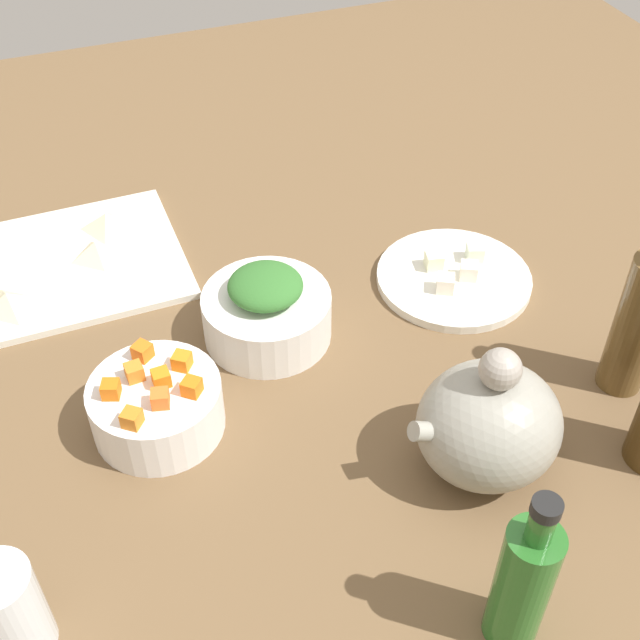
% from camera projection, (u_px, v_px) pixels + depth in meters
% --- Properties ---
extents(tabletop, '(1.90, 1.90, 0.03)m').
position_uv_depth(tabletop, '(320.00, 359.00, 1.01)').
color(tabletop, brown).
rests_on(tabletop, ground).
extents(cutting_board, '(0.35, 0.26, 0.01)m').
position_uv_depth(cutting_board, '(49.00, 269.00, 1.11)').
color(cutting_board, silver).
rests_on(cutting_board, tabletop).
extents(plate_tofu, '(0.20, 0.20, 0.01)m').
position_uv_depth(plate_tofu, '(454.00, 278.00, 1.09)').
color(plate_tofu, white).
rests_on(plate_tofu, tabletop).
extents(bowl_greens, '(0.16, 0.16, 0.06)m').
position_uv_depth(bowl_greens, '(267.00, 316.00, 1.00)').
color(bowl_greens, white).
rests_on(bowl_greens, tabletop).
extents(bowl_carrots, '(0.14, 0.14, 0.06)m').
position_uv_depth(bowl_carrots, '(157.00, 407.00, 0.89)').
color(bowl_carrots, white).
rests_on(bowl_carrots, tabletop).
extents(teapot, '(0.16, 0.14, 0.16)m').
position_uv_depth(teapot, '(489.00, 424.00, 0.83)').
color(teapot, '#99978B').
rests_on(teapot, tabletop).
extents(bottle_1, '(0.05, 0.05, 0.21)m').
position_uv_depth(bottle_1, '(638.00, 323.00, 0.90)').
color(bottle_1, brown).
rests_on(bottle_1, tabletop).
extents(bottle_2, '(0.05, 0.05, 0.19)m').
position_uv_depth(bottle_2, '(523.00, 583.00, 0.69)').
color(bottle_2, '#286724').
rests_on(bottle_2, tabletop).
extents(drinking_glass_0, '(0.06, 0.06, 0.10)m').
position_uv_depth(drinking_glass_0, '(9.00, 611.00, 0.70)').
color(drinking_glass_0, white).
rests_on(drinking_glass_0, tabletop).
extents(carrot_cube_0, '(0.02, 0.02, 0.02)m').
position_uv_depth(carrot_cube_0, '(134.00, 372.00, 0.88)').
color(carrot_cube_0, orange).
rests_on(carrot_cube_0, bowl_carrots).
extents(carrot_cube_1, '(0.03, 0.03, 0.02)m').
position_uv_depth(carrot_cube_1, '(192.00, 387.00, 0.86)').
color(carrot_cube_1, orange).
rests_on(carrot_cube_1, bowl_carrots).
extents(carrot_cube_2, '(0.02, 0.02, 0.02)m').
position_uv_depth(carrot_cube_2, '(111.00, 389.00, 0.86)').
color(carrot_cube_2, orange).
rests_on(carrot_cube_2, bowl_carrots).
extents(carrot_cube_3, '(0.03, 0.03, 0.02)m').
position_uv_depth(carrot_cube_3, '(182.00, 361.00, 0.89)').
color(carrot_cube_3, orange).
rests_on(carrot_cube_3, bowl_carrots).
extents(carrot_cube_4, '(0.03, 0.03, 0.02)m').
position_uv_depth(carrot_cube_4, '(132.00, 418.00, 0.83)').
color(carrot_cube_4, orange).
rests_on(carrot_cube_4, bowl_carrots).
extents(carrot_cube_5, '(0.02, 0.02, 0.02)m').
position_uv_depth(carrot_cube_5, '(160.00, 399.00, 0.85)').
color(carrot_cube_5, orange).
rests_on(carrot_cube_5, bowl_carrots).
extents(carrot_cube_6, '(0.03, 0.03, 0.02)m').
position_uv_depth(carrot_cube_6, '(142.00, 351.00, 0.90)').
color(carrot_cube_6, orange).
rests_on(carrot_cube_6, bowl_carrots).
extents(carrot_cube_7, '(0.02, 0.02, 0.02)m').
position_uv_depth(carrot_cube_7, '(161.00, 378.00, 0.87)').
color(carrot_cube_7, orange).
rests_on(carrot_cube_7, bowl_carrots).
extents(chopped_greens_mound, '(0.10, 0.10, 0.03)m').
position_uv_depth(chopped_greens_mound, '(265.00, 286.00, 0.97)').
color(chopped_greens_mound, '#346F2D').
rests_on(chopped_greens_mound, bowl_greens).
extents(tofu_cube_0, '(0.03, 0.03, 0.02)m').
position_uv_depth(tofu_cube_0, '(434.00, 261.00, 1.09)').
color(tofu_cube_0, '#F6F7C9').
rests_on(tofu_cube_0, plate_tofu).
extents(tofu_cube_1, '(0.03, 0.03, 0.02)m').
position_uv_depth(tofu_cube_1, '(445.00, 284.00, 1.06)').
color(tofu_cube_1, white).
rests_on(tofu_cube_1, plate_tofu).
extents(tofu_cube_2, '(0.03, 0.03, 0.02)m').
position_uv_depth(tofu_cube_2, '(469.00, 271.00, 1.08)').
color(tofu_cube_2, white).
rests_on(tofu_cube_2, plate_tofu).
extents(tofu_cube_3, '(0.03, 0.03, 0.02)m').
position_uv_depth(tofu_cube_3, '(475.00, 253.00, 1.10)').
color(tofu_cube_3, white).
rests_on(tofu_cube_3, plate_tofu).
extents(dumpling_0, '(0.06, 0.07, 0.02)m').
position_uv_depth(dumpling_0, '(8.00, 300.00, 1.04)').
color(dumpling_0, beige).
rests_on(dumpling_0, cutting_board).
extents(dumpling_2, '(0.06, 0.06, 0.02)m').
position_uv_depth(dumpling_2, '(96.00, 249.00, 1.11)').
color(dumpling_2, beige).
rests_on(dumpling_2, cutting_board).
extents(dumpling_4, '(0.07, 0.07, 0.03)m').
position_uv_depth(dumpling_4, '(107.00, 221.00, 1.16)').
color(dumpling_4, beige).
rests_on(dumpling_4, cutting_board).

